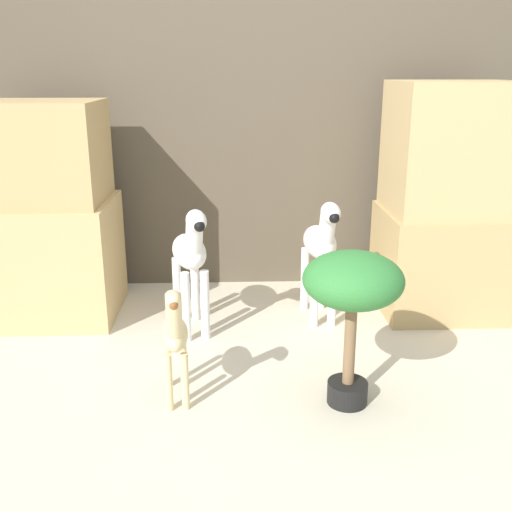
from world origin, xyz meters
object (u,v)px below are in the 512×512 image
(giraffe_figurine, at_px, (175,335))
(potted_palm_front, at_px, (353,289))
(zebra_right, at_px, (321,246))
(zebra_left, at_px, (191,256))

(giraffe_figurine, relative_size, potted_palm_front, 0.84)
(zebra_right, relative_size, potted_palm_front, 1.07)
(zebra_left, height_order, potted_palm_front, zebra_left)
(zebra_left, bearing_deg, potted_palm_front, -46.34)
(zebra_right, relative_size, zebra_left, 1.00)
(giraffe_figurine, bearing_deg, zebra_left, 88.01)
(zebra_right, distance_m, zebra_left, 0.68)
(zebra_left, relative_size, giraffe_figurine, 1.27)
(zebra_left, relative_size, potted_palm_front, 1.07)
(potted_palm_front, bearing_deg, giraffe_figurine, 176.99)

